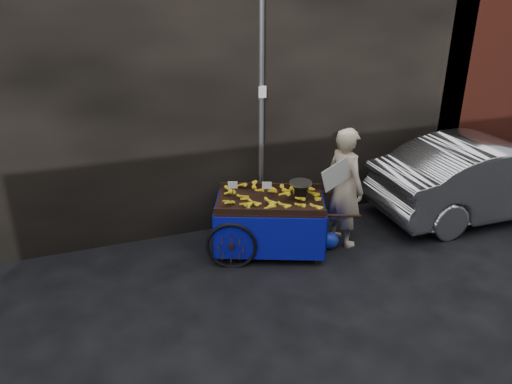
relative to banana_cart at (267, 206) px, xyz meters
name	(u,v)px	position (x,y,z in m)	size (l,w,h in m)	color
ground	(272,271)	(-0.15, -0.64, -0.77)	(80.00, 80.00, 0.00)	black
building_wall	(241,70)	(0.24, 1.96, 1.73)	(13.50, 2.00, 5.00)	black
street_pole	(261,116)	(0.15, 0.66, 1.24)	(0.12, 0.10, 4.00)	slate
banana_cart	(267,206)	(0.00, 0.00, 0.00)	(2.50, 1.78, 1.24)	black
vendor	(345,187)	(1.25, -0.19, 0.21)	(0.90, 0.80, 1.95)	#C6B193
plastic_bag	(330,241)	(0.97, -0.33, -0.63)	(0.30, 0.24, 0.27)	#162BA9
parked_car	(489,176)	(4.25, -0.10, -0.06)	(1.50, 4.31, 1.42)	silver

